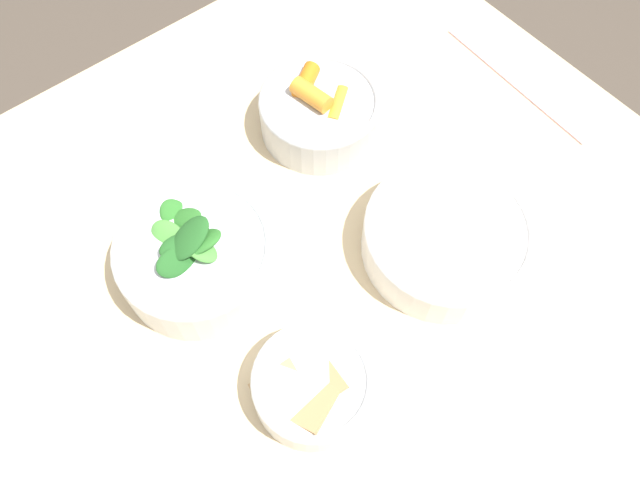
# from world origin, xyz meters

# --- Properties ---
(ground_plane) EXTENTS (10.00, 10.00, 0.00)m
(ground_plane) POSITION_xyz_m (0.00, 0.00, 0.00)
(ground_plane) COLOR #4C4238
(dining_table) EXTENTS (1.05, 1.01, 0.74)m
(dining_table) POSITION_xyz_m (0.00, 0.00, 0.63)
(dining_table) COLOR beige
(dining_table) RESTS_ON ground_plane
(bowl_carrots) EXTENTS (0.16, 0.16, 0.08)m
(bowl_carrots) POSITION_xyz_m (-0.23, 0.15, 0.77)
(bowl_carrots) COLOR silver
(bowl_carrots) RESTS_ON dining_table
(bowl_greens) EXTENTS (0.18, 0.18, 0.10)m
(bowl_greens) POSITION_xyz_m (-0.15, -0.09, 0.78)
(bowl_greens) COLOR silver
(bowl_greens) RESTS_ON dining_table
(bowl_beans_hotdog) EXTENTS (0.20, 0.20, 0.06)m
(bowl_beans_hotdog) POSITION_xyz_m (0.01, 0.15, 0.77)
(bowl_beans_hotdog) COLOR white
(bowl_beans_hotdog) RESTS_ON dining_table
(bowl_cookies) EXTENTS (0.13, 0.13, 0.05)m
(bowl_cookies) POSITION_xyz_m (0.05, -0.08, 0.77)
(bowl_cookies) COLOR silver
(bowl_cookies) RESTS_ON dining_table
(ruler) EXTENTS (0.26, 0.04, 0.00)m
(ruler) POSITION_xyz_m (-0.12, 0.42, 0.74)
(ruler) COLOR #EFB7C6
(ruler) RESTS_ON dining_table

